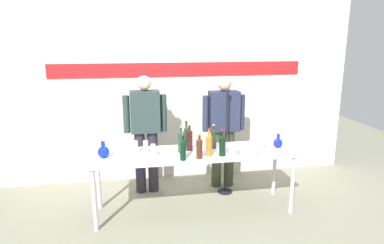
{
  "coord_description": "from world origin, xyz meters",
  "views": [
    {
      "loc": [
        -0.72,
        -3.85,
        2.09
      ],
      "look_at": [
        0.0,
        0.15,
        1.1
      ],
      "focal_mm": 32.17,
      "sensor_mm": 36.0,
      "label": 1
    }
  ],
  "objects_px": {
    "wine_glass_left_1": "(131,141)",
    "wine_glass_right_2": "(256,148)",
    "decanter_blue_right": "(278,143)",
    "wine_bottle_6": "(189,139)",
    "wine_glass_left_3": "(135,145)",
    "decanter_blue_left": "(103,152)",
    "display_table": "(194,157)",
    "wine_glass_left_2": "(153,148)",
    "wine_bottle_7": "(199,148)",
    "presenter_right": "(223,125)",
    "wine_bottle_4": "(186,136)",
    "wine_bottle_3": "(183,149)",
    "wine_bottle_2": "(222,145)",
    "presenter_left": "(146,128)",
    "wine_glass_right_1": "(264,141)",
    "wine_glass_right_0": "(236,147)",
    "wine_bottle_5": "(214,138)",
    "wine_bottle_0": "(209,144)",
    "microphone_stand": "(226,159)",
    "wine_bottle_1": "(181,141)",
    "wine_glass_left_0": "(146,145)"
  },
  "relations": [
    {
      "from": "wine_bottle_6",
      "to": "wine_bottle_7",
      "type": "distance_m",
      "value": 0.31
    },
    {
      "from": "decanter_blue_right",
      "to": "wine_bottle_4",
      "type": "xyz_separation_m",
      "value": [
        -1.11,
        0.24,
        0.08
      ]
    },
    {
      "from": "wine_bottle_3",
      "to": "wine_glass_right_1",
      "type": "xyz_separation_m",
      "value": [
        1.03,
        0.2,
        -0.02
      ]
    },
    {
      "from": "decanter_blue_right",
      "to": "wine_bottle_0",
      "type": "relative_size",
      "value": 0.53
    },
    {
      "from": "wine_bottle_0",
      "to": "wine_glass_left_0",
      "type": "bearing_deg",
      "value": 161.92
    },
    {
      "from": "wine_bottle_7",
      "to": "wine_glass_right_2",
      "type": "bearing_deg",
      "value": -1.4
    },
    {
      "from": "presenter_left",
      "to": "wine_bottle_2",
      "type": "relative_size",
      "value": 5.16
    },
    {
      "from": "wine_bottle_3",
      "to": "wine_bottle_5",
      "type": "distance_m",
      "value": 0.57
    },
    {
      "from": "decanter_blue_right",
      "to": "wine_bottle_2",
      "type": "bearing_deg",
      "value": -167.25
    },
    {
      "from": "wine_bottle_0",
      "to": "wine_bottle_1",
      "type": "relative_size",
      "value": 1.03
    },
    {
      "from": "wine_bottle_1",
      "to": "presenter_left",
      "type": "bearing_deg",
      "value": 120.35
    },
    {
      "from": "display_table",
      "to": "wine_bottle_2",
      "type": "relative_size",
      "value": 7.77
    },
    {
      "from": "decanter_blue_right",
      "to": "wine_bottle_3",
      "type": "relative_size",
      "value": 0.58
    },
    {
      "from": "presenter_left",
      "to": "wine_bottle_0",
      "type": "height_order",
      "value": "presenter_left"
    },
    {
      "from": "presenter_right",
      "to": "wine_glass_right_2",
      "type": "height_order",
      "value": "presenter_right"
    },
    {
      "from": "wine_bottle_6",
      "to": "wine_glass_left_3",
      "type": "bearing_deg",
      "value": -179.77
    },
    {
      "from": "display_table",
      "to": "wine_bottle_3",
      "type": "height_order",
      "value": "wine_bottle_3"
    },
    {
      "from": "wine_glass_left_2",
      "to": "decanter_blue_right",
      "type": "bearing_deg",
      "value": 2.78
    },
    {
      "from": "wine_bottle_4",
      "to": "decanter_blue_right",
      "type": "bearing_deg",
      "value": -12.21
    },
    {
      "from": "microphone_stand",
      "to": "wine_glass_left_0",
      "type": "bearing_deg",
      "value": -161.03
    },
    {
      "from": "microphone_stand",
      "to": "display_table",
      "type": "bearing_deg",
      "value": -139.88
    },
    {
      "from": "display_table",
      "to": "wine_glass_left_3",
      "type": "relative_size",
      "value": 16.17
    },
    {
      "from": "wine_bottle_6",
      "to": "wine_glass_left_2",
      "type": "height_order",
      "value": "wine_bottle_6"
    },
    {
      "from": "wine_bottle_6",
      "to": "microphone_stand",
      "type": "relative_size",
      "value": 0.22
    },
    {
      "from": "wine_glass_left_1",
      "to": "wine_glass_right_2",
      "type": "relative_size",
      "value": 1.21
    },
    {
      "from": "display_table",
      "to": "wine_glass_left_2",
      "type": "height_order",
      "value": "wine_glass_left_2"
    },
    {
      "from": "presenter_left",
      "to": "wine_glass_left_2",
      "type": "bearing_deg",
      "value": -86.39
    },
    {
      "from": "wine_glass_left_1",
      "to": "wine_glass_right_1",
      "type": "relative_size",
      "value": 1.06
    },
    {
      "from": "decanter_blue_right",
      "to": "wine_bottle_6",
      "type": "height_order",
      "value": "wine_bottle_6"
    },
    {
      "from": "wine_bottle_7",
      "to": "wine_glass_left_1",
      "type": "relative_size",
      "value": 1.81
    },
    {
      "from": "wine_bottle_0",
      "to": "wine_glass_left_0",
      "type": "distance_m",
      "value": 0.75
    },
    {
      "from": "wine_glass_left_3",
      "to": "wine_glass_right_2",
      "type": "relative_size",
      "value": 1.15
    },
    {
      "from": "display_table",
      "to": "wine_bottle_7",
      "type": "xyz_separation_m",
      "value": [
        0.02,
        -0.23,
        0.19
      ]
    },
    {
      "from": "presenter_left",
      "to": "wine_bottle_7",
      "type": "relative_size",
      "value": 5.62
    },
    {
      "from": "decanter_blue_left",
      "to": "wine_glass_left_1",
      "type": "height_order",
      "value": "decanter_blue_left"
    },
    {
      "from": "wine_bottle_3",
      "to": "wine_glass_right_1",
      "type": "relative_size",
      "value": 2.0
    },
    {
      "from": "presenter_left",
      "to": "wine_glass_right_0",
      "type": "xyz_separation_m",
      "value": [
        0.98,
        -0.91,
        -0.03
      ]
    },
    {
      "from": "decanter_blue_right",
      "to": "wine_bottle_6",
      "type": "xyz_separation_m",
      "value": [
        -1.1,
        0.09,
        0.08
      ]
    },
    {
      "from": "presenter_left",
      "to": "wine_bottle_4",
      "type": "bearing_deg",
      "value": -42.89
    },
    {
      "from": "presenter_left",
      "to": "wine_bottle_3",
      "type": "xyz_separation_m",
      "value": [
        0.37,
        -0.93,
        -0.02
      ]
    },
    {
      "from": "wine_bottle_4",
      "to": "display_table",
      "type": "bearing_deg",
      "value": -75.29
    },
    {
      "from": "presenter_right",
      "to": "wine_bottle_4",
      "type": "relative_size",
      "value": 4.89
    },
    {
      "from": "wine_bottle_3",
      "to": "wine_bottle_2",
      "type": "bearing_deg",
      "value": 8.15
    },
    {
      "from": "display_table",
      "to": "wine_glass_right_0",
      "type": "distance_m",
      "value": 0.53
    },
    {
      "from": "decanter_blue_right",
      "to": "wine_glass_left_2",
      "type": "xyz_separation_m",
      "value": [
        -1.55,
        -0.08,
        0.05
      ]
    },
    {
      "from": "display_table",
      "to": "wine_bottle_5",
      "type": "distance_m",
      "value": 0.34
    },
    {
      "from": "wine_bottle_5",
      "to": "presenter_left",
      "type": "bearing_deg",
      "value": 144.89
    },
    {
      "from": "presenter_left",
      "to": "wine_glass_right_2",
      "type": "relative_size",
      "value": 12.34
    },
    {
      "from": "wine_glass_left_1",
      "to": "wine_glass_right_2",
      "type": "xyz_separation_m",
      "value": [
        1.42,
        -0.46,
        -0.02
      ]
    },
    {
      "from": "presenter_left",
      "to": "wine_bottle_2",
      "type": "bearing_deg",
      "value": -45.85
    }
  ]
}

